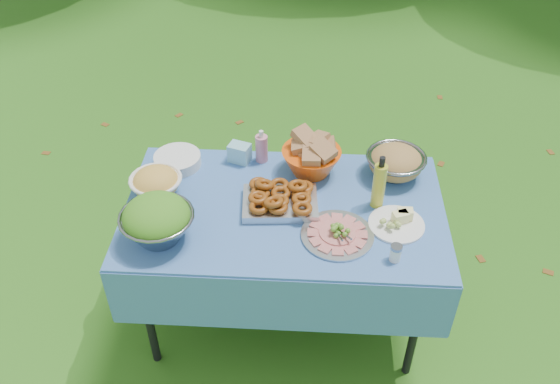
% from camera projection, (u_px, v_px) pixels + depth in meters
% --- Properties ---
extents(ground, '(80.00, 80.00, 0.00)m').
position_uv_depth(ground, '(284.00, 313.00, 3.20)').
color(ground, '#173B0A').
rests_on(ground, ground).
extents(picnic_table, '(1.46, 0.86, 0.76)m').
position_uv_depth(picnic_table, '(284.00, 265.00, 2.95)').
color(picnic_table, '#759AE0').
rests_on(picnic_table, ground).
extents(salad_bowl, '(0.37, 0.37, 0.21)m').
position_uv_depth(salad_bowl, '(157.00, 220.00, 2.49)').
color(salad_bowl, gray).
rests_on(salad_bowl, picnic_table).
extents(pasta_bowl_white, '(0.25, 0.25, 0.13)m').
position_uv_depth(pasta_bowl_white, '(156.00, 182.00, 2.74)').
color(pasta_bowl_white, white).
rests_on(pasta_bowl_white, picnic_table).
extents(plate_stack, '(0.31, 0.31, 0.06)m').
position_uv_depth(plate_stack, '(177.00, 160.00, 2.94)').
color(plate_stack, white).
rests_on(plate_stack, picnic_table).
extents(wipes_box, '(0.12, 0.10, 0.09)m').
position_uv_depth(wipes_box, '(240.00, 153.00, 2.95)').
color(wipes_box, '#85CADC').
rests_on(wipes_box, picnic_table).
extents(sanitizer_bottle, '(0.08, 0.08, 0.18)m').
position_uv_depth(sanitizer_bottle, '(262.00, 146.00, 2.93)').
color(sanitizer_bottle, pink).
rests_on(sanitizer_bottle, picnic_table).
extents(bread_bowl, '(0.29, 0.29, 0.19)m').
position_uv_depth(bread_bowl, '(311.00, 156.00, 2.85)').
color(bread_bowl, '#E64F0B').
rests_on(bread_bowl, picnic_table).
extents(pasta_bowl_steel, '(0.33, 0.33, 0.15)m').
position_uv_depth(pasta_bowl_steel, '(396.00, 162.00, 2.85)').
color(pasta_bowl_steel, gray).
rests_on(pasta_bowl_steel, picnic_table).
extents(fried_tray, '(0.36, 0.26, 0.08)m').
position_uv_depth(fried_tray, '(280.00, 200.00, 2.69)').
color(fried_tray, '#BABBBE').
rests_on(fried_tray, picnic_table).
extents(charcuterie_platter, '(0.38, 0.38, 0.07)m').
position_uv_depth(charcuterie_platter, '(338.00, 230.00, 2.54)').
color(charcuterie_platter, '#ACB0B4').
rests_on(charcuterie_platter, picnic_table).
extents(oil_bottle, '(0.06, 0.06, 0.27)m').
position_uv_depth(oil_bottle, '(379.00, 182.00, 2.64)').
color(oil_bottle, gold).
rests_on(oil_bottle, picnic_table).
extents(cheese_plate, '(0.26, 0.26, 0.07)m').
position_uv_depth(cheese_plate, '(397.00, 220.00, 2.60)').
color(cheese_plate, white).
rests_on(cheese_plate, picnic_table).
extents(shaker, '(0.06, 0.06, 0.08)m').
position_uv_depth(shaker, '(396.00, 253.00, 2.43)').
color(shaker, silver).
rests_on(shaker, picnic_table).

